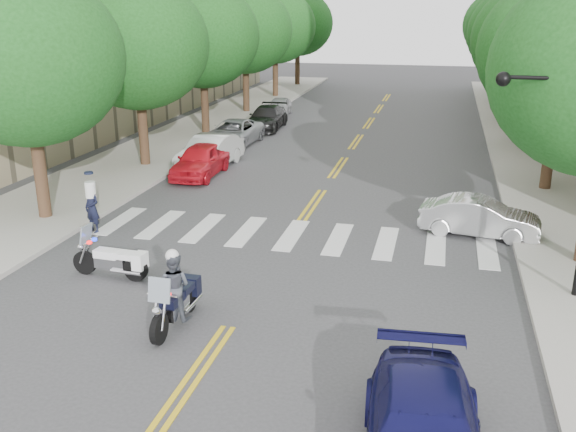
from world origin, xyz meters
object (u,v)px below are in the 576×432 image
(motorcycle_police, at_px, (175,291))
(convertible, at_px, (480,217))
(motorcycle_parked, at_px, (116,261))
(officer_standing, at_px, (92,208))

(motorcycle_police, height_order, convertible, motorcycle_police)
(motorcycle_police, relative_size, convertible, 0.62)
(motorcycle_parked, height_order, officer_standing, officer_standing)
(convertible, bearing_deg, officer_standing, 109.97)
(officer_standing, height_order, convertible, officer_standing)
(motorcycle_parked, bearing_deg, officer_standing, 41.53)
(convertible, bearing_deg, motorcycle_parked, 128.94)
(officer_standing, distance_m, convertible, 12.76)
(motorcycle_police, distance_m, officer_standing, 7.56)
(motorcycle_police, bearing_deg, motorcycle_parked, -37.21)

